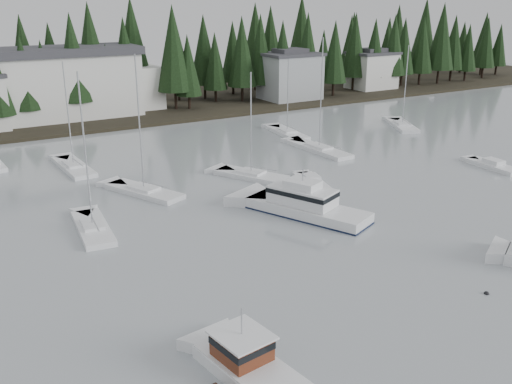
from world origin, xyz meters
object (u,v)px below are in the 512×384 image
lobster_boat_brown (256,375)px  runabout_2 (493,167)px  cabin_cruiser_center (306,207)px  sailboat_4 (402,127)px  sailboat_0 (74,168)px  sailboat_6 (93,230)px  house_east_b (372,69)px  sailboat_3 (319,150)px  house_east_a (290,75)px  sailboat_8 (144,193)px  runabout_1 (311,183)px  sailboat_1 (287,134)px  harbor_inn (72,83)px  sailboat_2 (251,177)px

lobster_boat_brown → runabout_2: bearing=-73.9°
cabin_cruiser_center → sailboat_4: 40.91m
sailboat_0 → runabout_2: sailboat_0 is taller
sailboat_0 → sailboat_6: size_ratio=0.91×
house_east_b → sailboat_3: sailboat_3 is taller
house_east_a → sailboat_6: sailboat_6 is taller
sailboat_0 → sailboat_8: (3.86, -12.39, 0.02)m
sailboat_8 → runabout_1: sailboat_8 is taller
sailboat_6 → sailboat_1: bearing=-52.0°
house_east_a → cabin_cruiser_center: bearing=-122.6°
harbor_inn → sailboat_4: size_ratio=2.33×
sailboat_3 → sailboat_6: size_ratio=1.06×
sailboat_8 → house_east_b: bearing=-82.4°
lobster_boat_brown → sailboat_0: (1.70, 43.65, -0.42)m
cabin_cruiser_center → runabout_1: cabin_cruiser_center is taller
lobster_boat_brown → sailboat_8: size_ratio=0.63×
house_east_b → sailboat_3: bearing=-138.8°
sailboat_2 → sailboat_0: bearing=23.1°
lobster_boat_brown → runabout_1: bearing=-48.8°
sailboat_4 → runabout_2: 22.45m
house_east_b → sailboat_3: 52.47m
sailboat_1 → runabout_1: bearing=159.9°
runabout_2 → sailboat_1: bearing=26.7°
cabin_cruiser_center → sailboat_0: size_ratio=0.94×
sailboat_6 → lobster_boat_brown: bearing=-170.4°
house_east_a → sailboat_1: (-15.70, -22.65, -4.85)m
sailboat_4 → sailboat_6: 54.24m
sailboat_8 → harbor_inn: bearing=-28.5°
house_east_b → lobster_boat_brown: 99.29m
harbor_inn → sailboat_6: (-10.69, -48.28, -5.69)m
house_east_a → harbor_inn: harbor_inn is taller
cabin_cruiser_center → sailboat_6: sailboat_6 is taller
house_east_b → harbor_inn: size_ratio=0.32×
sailboat_2 → runabout_1: (4.22, -5.34, 0.07)m
sailboat_0 → runabout_1: sailboat_0 is taller
harbor_inn → cabin_cruiser_center: (6.88, -54.42, -5.03)m
lobster_boat_brown → sailboat_1: size_ratio=0.80×
cabin_cruiser_center → sailboat_6: 18.63m
sailboat_4 → sailboat_8: sailboat_8 is taller
cabin_cruiser_center → sailboat_0: bearing=6.1°
lobster_boat_brown → house_east_b: bearing=-52.8°
sailboat_4 → sailboat_8: (-44.59, -9.41, 0.02)m
sailboat_8 → sailboat_6: bearing=111.1°
sailboat_1 → runabout_2: size_ratio=1.62×
lobster_boat_brown → house_east_a: bearing=-43.0°
sailboat_2 → sailboat_3: size_ratio=0.81×
sailboat_0 → runabout_1: (20.09, -18.55, 0.06)m
house_east_b → sailboat_4: 35.89m
house_east_a → sailboat_0: 52.72m
sailboat_1 → sailboat_6: sailboat_6 is taller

